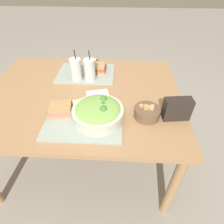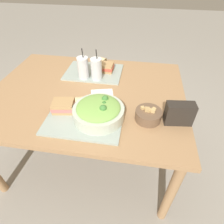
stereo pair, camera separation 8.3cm
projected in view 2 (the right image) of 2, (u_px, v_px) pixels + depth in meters
The scene contains 14 objects.
ground_plane at pixel (93, 153), 1.80m from camera, with size 12.00×12.00×0.00m, color gray.
dining_table at pixel (87, 100), 1.38m from camera, with size 1.37×1.05×0.71m.
tray_near at pixel (84, 120), 1.10m from camera, with size 0.45×0.32×0.01m.
tray_far at pixel (94, 72), 1.53m from camera, with size 0.45×0.32×0.01m.
salad_bowl at pixel (99, 111), 1.07m from camera, with size 0.30×0.30×0.12m.
soup_bowl at pixel (148, 115), 1.09m from camera, with size 0.15×0.15×0.08m.
sandwich_near at pixel (63, 106), 1.13m from camera, with size 0.15×0.12×0.06m.
baguette_near at pixel (86, 102), 1.16m from camera, with size 0.14×0.10×0.07m.
sandwich_far at pixel (105, 67), 1.51m from camera, with size 0.14×0.11×0.06m.
baguette_far at pixel (101, 61), 1.58m from camera, with size 0.11×0.09×0.07m.
drink_cup_dark at pixel (83, 68), 1.40m from camera, with size 0.08×0.08×0.23m.
drink_cup_red at pixel (96, 70), 1.39m from camera, with size 0.08×0.08×0.23m.
chip_bag at pixel (179, 114), 1.05m from camera, with size 0.16×0.09×0.13m.
napkin_folded at pixel (102, 94), 1.30m from camera, with size 0.17×0.14×0.00m.
Camera 2 is at (0.35, -1.05, 1.48)m, focal length 30.00 mm.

